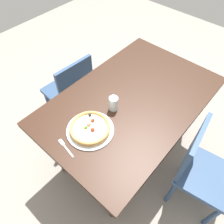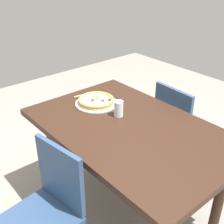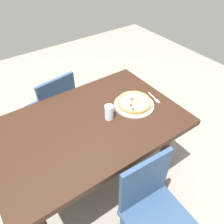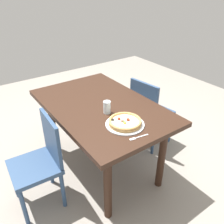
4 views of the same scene
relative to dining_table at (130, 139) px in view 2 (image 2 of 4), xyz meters
name	(u,v)px [view 2 (image 2 of 4)]	position (x,y,z in m)	size (l,w,h in m)	color
ground_plane	(127,209)	(0.00, 0.00, -0.68)	(6.00, 6.00, 0.00)	gray
dining_table	(130,139)	(0.00, 0.00, 0.00)	(1.43, 0.92, 0.77)	#331E14
chair_near	(47,209)	(0.01, -0.67, -0.20)	(0.45, 0.45, 0.86)	navy
chair_far	(179,127)	(-0.08, 0.67, -0.20)	(0.42, 0.42, 0.86)	navy
plate	(96,103)	(-0.42, 0.03, 0.10)	(0.32, 0.32, 0.01)	silver
pizza	(96,100)	(-0.42, 0.03, 0.13)	(0.28, 0.28, 0.05)	tan
fork	(85,94)	(-0.61, 0.06, 0.10)	(0.04, 0.17, 0.00)	silver
drinking_glass	(119,109)	(-0.16, 0.04, 0.16)	(0.07, 0.07, 0.11)	silver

